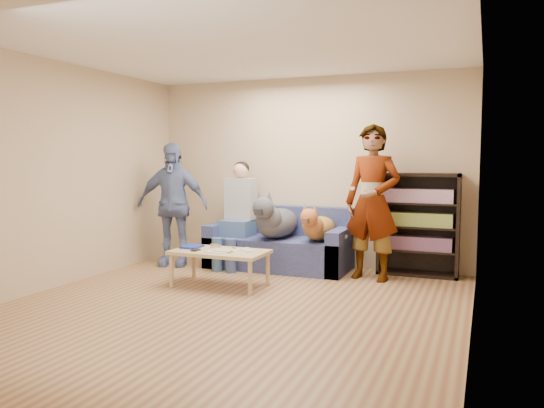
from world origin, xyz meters
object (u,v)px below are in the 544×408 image
at_px(sofa, 280,247).
at_px(coffee_table, 220,254).
at_px(person_standing_left, 172,204).
at_px(bookshelf, 418,222).
at_px(camera_silver, 215,246).
at_px(dog_gray, 275,221).
at_px(person_standing_right, 372,202).
at_px(notebook_blue, 192,247).
at_px(dog_tan, 318,227).
at_px(person_seated, 238,210).

bearing_deg(sofa, coffee_table, -101.88).
relative_size(person_standing_left, bookshelf, 1.31).
xyz_separation_m(camera_silver, dog_gray, (0.39, 0.95, 0.21)).
bearing_deg(person_standing_right, person_standing_left, -164.46).
height_order(person_standing_right, dog_gray, person_standing_right).
bearing_deg(bookshelf, coffee_table, -144.29).
height_order(notebook_blue, dog_gray, dog_gray).
distance_m(person_standing_right, notebook_blue, 2.25).
relative_size(person_standing_left, dog_gray, 1.34).
distance_m(dog_tan, coffee_table, 1.40).
bearing_deg(dog_gray, bookshelf, 13.01).
bearing_deg(dog_tan, coffee_table, -127.98).
height_order(person_standing_left, dog_gray, person_standing_left).
height_order(person_standing_left, person_seated, person_standing_left).
bearing_deg(coffee_table, person_seated, 105.38).
bearing_deg(notebook_blue, dog_tan, 39.73).
bearing_deg(person_standing_left, camera_silver, -48.36).
height_order(notebook_blue, person_seated, person_seated).
relative_size(person_standing_right, sofa, 1.00).
bearing_deg(coffee_table, person_standing_right, 32.95).
distance_m(notebook_blue, dog_tan, 1.63).
relative_size(camera_silver, sofa, 0.06).
relative_size(notebook_blue, dog_tan, 0.23).
distance_m(person_standing_left, coffee_table, 1.53).
bearing_deg(coffee_table, notebook_blue, 172.87).
bearing_deg(dog_tan, notebook_blue, -140.27).
bearing_deg(sofa, person_standing_right, -10.18).
bearing_deg(coffee_table, sofa, 78.12).
distance_m(person_standing_right, bookshelf, 0.73).
xyz_separation_m(notebook_blue, dog_tan, (1.25, 1.04, 0.17)).
bearing_deg(person_standing_left, dog_gray, -5.20).
xyz_separation_m(coffee_table, bookshelf, (2.06, 1.48, 0.31)).
relative_size(person_seated, bookshelf, 1.13).
relative_size(person_standing_right, camera_silver, 17.28).
xyz_separation_m(notebook_blue, bookshelf, (2.46, 1.43, 0.25)).
relative_size(person_standing_left, person_seated, 1.16).
distance_m(sofa, person_seated, 0.76).
relative_size(person_standing_right, notebook_blue, 7.31).
height_order(person_standing_left, dog_tan, person_standing_left).
height_order(camera_silver, sofa, sofa).
bearing_deg(dog_gray, dog_tan, 2.07).
bearing_deg(person_standing_left, sofa, 1.69).
relative_size(notebook_blue, sofa, 0.14).
bearing_deg(notebook_blue, person_seated, 85.14).
height_order(camera_silver, person_seated, person_seated).
height_order(person_seated, dog_gray, person_seated).
bearing_deg(person_standing_right, bookshelf, 55.28).
bearing_deg(bookshelf, person_standing_left, -168.87).
xyz_separation_m(person_seated, dog_gray, (0.58, -0.05, -0.11)).
relative_size(dog_tan, bookshelf, 0.87).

